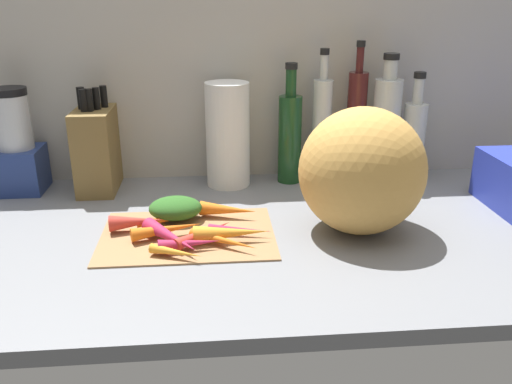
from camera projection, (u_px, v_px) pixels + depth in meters
ground_plane at (278, 233)px, 118.68cm from camera, size 170.00×80.00×3.00cm
wall_back at (262, 67)px, 143.45cm from camera, size 170.00×3.00×60.00cm
cutting_board at (188, 234)px, 113.94cm from camera, size 36.97×26.49×0.80cm
carrot_0 at (171, 237)px, 107.87cm from camera, size 12.86×14.93×3.31cm
carrot_1 at (176, 252)px, 102.91cm from camera, size 10.77×6.20×2.01cm
carrot_2 at (162, 220)px, 117.29cm from camera, size 11.12×4.27×2.00cm
carrot_3 at (231, 233)px, 109.41cm from camera, size 15.69×3.82×3.57cm
carrot_4 at (228, 210)px, 121.24cm from camera, size 13.33×6.44×3.35cm
carrot_5 at (224, 240)px, 107.43cm from camera, size 14.14×10.13×2.29cm
carrot_6 at (240, 230)px, 112.55cm from camera, size 13.61×4.69×2.01cm
carrot_7 at (204, 233)px, 110.38cm from camera, size 13.01×12.39×2.59cm
carrot_8 at (167, 229)px, 111.88cm from camera, size 15.20×7.39×2.83cm
carrot_9 at (189, 243)px, 105.88cm from camera, size 12.57×3.94×2.57cm
carrot_10 at (136, 222)px, 114.66cm from camera, size 11.59×4.75×3.57cm
carrot_greens_pile at (175, 208)px, 119.93cm from camera, size 11.95×9.20×5.06cm
winter_squash at (362, 171)px, 112.10cm from camera, size 26.91×25.77×27.26cm
knife_block at (97, 149)px, 137.41cm from camera, size 9.40×17.15×26.90cm
blender_appliance at (17, 148)px, 135.88cm from camera, size 11.78×11.78×27.04cm
paper_towel_roll at (228, 135)px, 139.97cm from camera, size 11.56×11.56×27.56cm
bottle_0 at (290, 136)px, 142.72cm from camera, size 6.27×6.27×32.13cm
bottle_1 at (321, 129)px, 142.85cm from camera, size 5.13×5.13×35.66cm
bottle_2 at (356, 125)px, 143.76cm from camera, size 5.24×5.24×37.48cm
bottle_3 at (385, 128)px, 142.23cm from camera, size 7.40×7.40×34.50cm
bottle_4 at (413, 139)px, 143.58cm from camera, size 6.12×6.12×29.75cm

